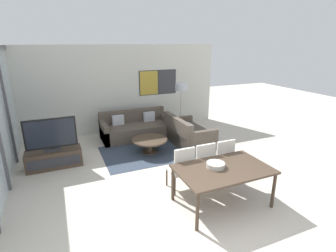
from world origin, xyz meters
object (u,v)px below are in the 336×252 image
dining_table (223,171)px  dining_chair_centre (202,162)px  fruit_bowl (216,165)px  coffee_table (150,142)px  sofa_main (135,128)px  tv_console (54,159)px  television (51,135)px  sofa_side (187,135)px  dining_chair_left (182,167)px  dining_chair_right (222,158)px  floor_lamp (181,90)px

dining_table → dining_chair_centre: 0.74m
dining_chair_centre → fruit_bowl: dining_chair_centre is taller
coffee_table → sofa_main: bearing=90.0°
tv_console → television: size_ratio=1.10×
sofa_side → dining_chair_left: (-1.28, -2.26, 0.25)m
dining_table → dining_chair_right: size_ratio=1.75×
dining_chair_left → dining_chair_centre: same height
sofa_side → dining_chair_right: size_ratio=1.69×
dining_chair_right → tv_console: bearing=147.1°
sofa_side → dining_chair_right: 2.27m
television → dining_chair_right: size_ratio=1.19×
coffee_table → dining_table: dining_table is taller
television → dining_table: size_ratio=0.68×
dining_table → fruit_bowl: fruit_bowl is taller
sofa_side → floor_lamp: size_ratio=1.00×
sofa_main → dining_chair_left: (-0.06, -3.40, 0.25)m
dining_chair_centre → floor_lamp: (1.09, 3.23, 0.88)m
tv_console → dining_chair_centre: 3.55m
dining_table → dining_chair_right: 0.88m
tv_console → dining_chair_left: 3.19m
television → sofa_side: television is taller
coffee_table → floor_lamp: bearing=38.2°
floor_lamp → dining_chair_centre: bearing=-108.6°
sofa_main → floor_lamp: (1.51, -0.15, 1.13)m
dining_chair_left → dining_table: bearing=-55.6°
dining_table → fruit_bowl: size_ratio=5.06×
coffee_table → dining_table: (0.42, -2.77, 0.38)m
dining_table → dining_chair_left: 0.86m
dining_chair_centre → coffee_table: bearing=101.6°
fruit_bowl → sofa_main: bearing=94.5°
dining_chair_centre → dining_chair_right: size_ratio=1.00×
sofa_side → dining_chair_left: size_ratio=1.69×
television → dining_table: 4.01m
dining_table → floor_lamp: floor_lamp is taller
dining_chair_right → coffee_table: bearing=113.8°
fruit_bowl → tv_console: bearing=134.4°
dining_chair_right → floor_lamp: bearing=79.3°
sofa_side → dining_chair_left: dining_chair_left is taller
coffee_table → floor_lamp: size_ratio=0.59×
dining_chair_left → floor_lamp: bearing=64.2°
tv_console → sofa_main: sofa_main is taller
dining_chair_centre → television: bearing=142.8°
television → sofa_side: 3.66m
television → dining_chair_right: television is taller
television → dining_chair_left: size_ratio=1.19×
sofa_main → fruit_bowl: size_ratio=6.40×
tv_console → coffee_table: (2.39, -0.09, 0.07)m
dining_table → dining_chair_right: dining_chair_right is taller
dining_chair_left → dining_chair_centre: 0.48m
dining_chair_right → dining_table: bearing=-123.5°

